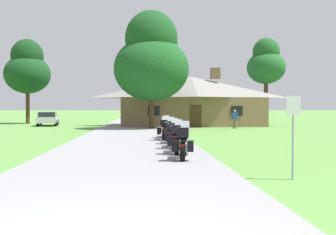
% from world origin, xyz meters
% --- Properties ---
extents(ground_plane, '(500.00, 500.00, 0.00)m').
position_xyz_m(ground_plane, '(0.00, 20.00, 0.00)').
color(ground_plane, '#56893D').
extents(asphalt_driveway, '(6.40, 80.00, 0.06)m').
position_xyz_m(asphalt_driveway, '(0.00, 18.00, 0.03)').
color(asphalt_driveway, gray).
rests_on(asphalt_driveway, ground).
extents(motorcycle_blue_nearest_to_camera, '(0.94, 2.07, 1.30)m').
position_xyz_m(motorcycle_blue_nearest_to_camera, '(2.05, 8.51, 0.61)').
color(motorcycle_blue_nearest_to_camera, black).
rests_on(motorcycle_blue_nearest_to_camera, asphalt_driveway).
extents(motorcycle_red_second_in_row, '(0.90, 2.08, 1.30)m').
position_xyz_m(motorcycle_red_second_in_row, '(2.01, 10.42, 0.61)').
color(motorcycle_red_second_in_row, black).
rests_on(motorcycle_red_second_in_row, asphalt_driveway).
extents(motorcycle_red_third_in_row, '(0.87, 2.08, 1.30)m').
position_xyz_m(motorcycle_red_third_in_row, '(2.06, 12.54, 0.61)').
color(motorcycle_red_third_in_row, black).
rests_on(motorcycle_red_third_in_row, asphalt_driveway).
extents(motorcycle_silver_fourth_in_row, '(0.79, 2.08, 1.30)m').
position_xyz_m(motorcycle_silver_fourth_in_row, '(2.10, 14.77, 0.61)').
color(motorcycle_silver_fourth_in_row, black).
rests_on(motorcycle_silver_fourth_in_row, asphalt_driveway).
extents(motorcycle_yellow_fifth_in_row, '(0.85, 2.08, 1.30)m').
position_xyz_m(motorcycle_yellow_fifth_in_row, '(1.86, 16.90, 0.61)').
color(motorcycle_yellow_fifth_in_row, black).
rests_on(motorcycle_yellow_fifth_in_row, asphalt_driveway).
extents(motorcycle_orange_farthest_in_row, '(0.89, 2.08, 1.30)m').
position_xyz_m(motorcycle_orange_farthest_in_row, '(2.05, 18.79, 0.61)').
color(motorcycle_orange_farthest_in_row, black).
rests_on(motorcycle_orange_farthest_in_row, asphalt_driveway).
extents(stone_lodge, '(14.81, 7.49, 5.92)m').
position_xyz_m(stone_lodge, '(5.65, 35.10, 2.59)').
color(stone_lodge, brown).
rests_on(stone_lodge, ground).
extents(bystander_blue_shirt_near_lodge, '(0.52, 0.33, 1.67)m').
position_xyz_m(bystander_blue_shirt_near_lodge, '(8.79, 29.14, 0.93)').
color(bystander_blue_shirt_near_lodge, '#75664C').
rests_on(bystander_blue_shirt_near_lodge, ground).
extents(metal_signpost_roadside, '(0.36, 0.06, 2.14)m').
position_xyz_m(metal_signpost_roadside, '(4.46, 4.77, 1.35)').
color(metal_signpost_roadside, '#9EA0A5').
rests_on(metal_signpost_roadside, ground).
extents(tree_by_lodge_front, '(6.52, 6.52, 10.24)m').
position_xyz_m(tree_by_lodge_front, '(1.45, 29.21, 5.97)').
color(tree_by_lodge_front, '#422D19').
rests_on(tree_by_lodge_front, ground).
extents(tree_left_far, '(5.19, 5.19, 9.69)m').
position_xyz_m(tree_left_far, '(-12.46, 41.15, 6.27)').
color(tree_left_far, '#422D19').
rests_on(tree_left_far, ground).
extents(tree_right_of_lodge, '(4.21, 4.21, 9.51)m').
position_xyz_m(tree_right_of_lodge, '(14.26, 37.52, 6.71)').
color(tree_right_of_lodge, '#422D19').
rests_on(tree_right_of_lodge, ground).
extents(parked_silver_suv_far_left, '(2.49, 4.82, 1.40)m').
position_xyz_m(parked_silver_suv_far_left, '(-8.93, 35.78, 0.78)').
color(parked_silver_suv_far_left, '#ADAFB7').
rests_on(parked_silver_suv_far_left, ground).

